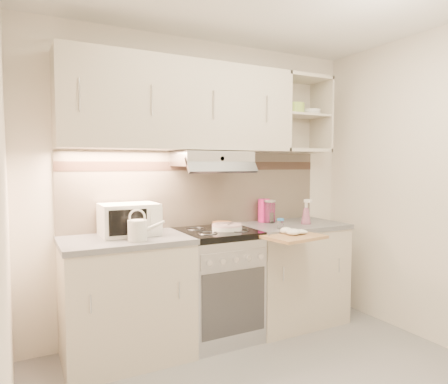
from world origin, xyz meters
The scene contains 16 objects.
room_shell centered at (0.00, 0.37, 1.63)m, with size 3.04×2.84×2.52m.
base_cabinet_left centered at (-0.75, 1.10, 0.43)m, with size 0.90×0.60×0.86m, color beige.
worktop_left centered at (-0.75, 1.10, 0.88)m, with size 0.92×0.62×0.04m, color slate.
base_cabinet_right centered at (0.75, 1.10, 0.43)m, with size 0.90×0.60×0.86m, color beige.
worktop_right centered at (0.75, 1.10, 0.88)m, with size 0.92×0.62×0.04m, color slate.
electric_range centered at (0.00, 1.10, 0.45)m, with size 0.60×0.60×0.90m.
microwave centered at (-0.69, 1.20, 1.02)m, with size 0.42×0.32×0.24m.
watering_can centered at (-0.69, 0.94, 0.98)m, with size 0.26×0.15×0.22m.
plate_stack centered at (0.07, 1.06, 0.92)m, with size 0.25×0.25×0.05m.
bread_loaf centered at (0.12, 1.23, 0.92)m, with size 0.17×0.17×0.04m, color #B98746.
pink_pitcher centered at (0.59, 1.30, 1.01)m, with size 0.11×0.11×0.21m.
glass_jar centered at (0.61, 1.24, 1.01)m, with size 0.11×0.11×0.21m.
spice_jar centered at (0.50, 0.91, 0.94)m, with size 0.06×0.06×0.09m.
spray_bottle centered at (0.85, 1.01, 0.99)m, with size 0.09×0.09×0.24m.
cutting_board centered at (0.45, 0.71, 0.87)m, with size 0.44×0.40×0.02m, color #A37A4F.
dish_towel centered at (0.49, 0.73, 0.92)m, with size 0.23×0.20×0.06m, color silver, non-canonical shape.
Camera 1 is at (-1.45, -1.79, 1.44)m, focal length 32.00 mm.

